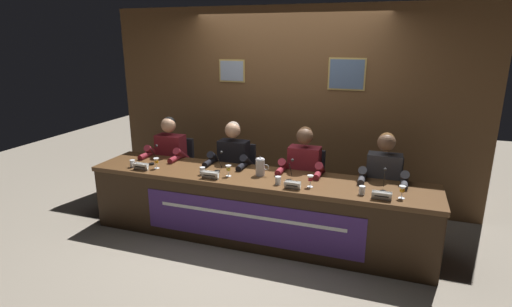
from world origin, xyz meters
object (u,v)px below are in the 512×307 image
Objects in this scene: juice_glass_far_left at (156,161)px; water_cup_far_left at (133,164)px; panelist_center_left at (231,165)px; microphone_far_right at (384,184)px; chair_far_left at (177,173)px; chair_far_right at (382,198)px; chair_center_right at (305,189)px; chair_center_left at (238,181)px; water_cup_far_right at (362,191)px; water_pitcher_central at (260,167)px; panelist_far_right at (383,181)px; water_cup_center_right at (278,181)px; juice_glass_center_left at (228,169)px; panelist_center_right at (302,172)px; panelist_far_left at (168,158)px; nameplate_center_left at (210,175)px; microphone_far_left at (153,158)px; water_cup_center_left at (202,171)px; microphone_center_left at (219,165)px; juice_glass_far_right at (402,190)px; nameplate_center_right at (292,185)px; conference_table at (253,199)px; nameplate_far_right at (382,196)px; nameplate_far_left at (141,166)px; juice_glass_center_right at (310,179)px; microphone_center_right at (290,174)px.

juice_glass_far_left reaches higher than water_cup_far_left.
panelist_center_left is 5.72× the size of microphone_far_right.
chair_far_right is (2.64, 0.00, 0.00)m from chair_far_left.
chair_center_left is at bearing 180.00° from chair_center_right.
water_cup_far_right is 1.12m from water_pitcher_central.
panelist_far_right is (1.76, -0.20, 0.28)m from chair_center_left.
water_cup_center_right is (0.75, -0.54, 0.06)m from panelist_center_left.
juice_glass_far_left is 0.89m from juice_glass_center_left.
panelist_center_right is at bearing 16.03° from water_cup_far_left.
panelist_far_left and panelist_far_right have the same top height.
panelist_center_left reaches higher than chair_far_right.
juice_glass_center_left is 0.59× the size of water_pitcher_central.
chair_far_right is at bearing 24.75° from nameplate_center_left.
chair_center_right is at bearing 17.68° from microphone_far_left.
microphone_far_left is at bearing 173.43° from juice_glass_center_left.
microphone_far_left reaches higher than water_cup_center_left.
microphone_center_left and microphone_far_right have the same top height.
panelist_far_left is 2.52m from water_cup_far_right.
juice_glass_center_left is 0.10× the size of panelist_center_right.
juice_glass_far_right is at bearing 3.04° from water_cup_far_right.
water_cup_far_right is (0.67, 0.08, -0.00)m from nameplate_center_right.
panelist_center_right reaches higher than juice_glass_center_left.
conference_table is 1.37m from nameplate_far_right.
chair_center_left is 5.56× the size of nameplate_center_right.
microphone_far_right is at bearing 3.41° from water_cup_far_left.
nameplate_center_left is 1.58m from water_cup_far_right.
chair_far_left is 4.92× the size of nameplate_far_left.
water_cup_far_left is 1.16m from panelist_center_left.
microphone_far_left is 1.09m from chair_center_left.
nameplate_far_left is at bearing -137.21° from chair_center_left.
panelist_center_left reaches higher than juice_glass_far_right.
microphone_far_left reaches higher than chair_center_right.
panelist_center_right is 7.56× the size of nameplate_center_right.
panelist_far_right is 0.56m from juice_glass_far_right.
juice_glass_center_left is at bearing 173.79° from water_cup_center_right.
conference_table is 44.99× the size of water_cup_center_left.
chair_far_right is (0.69, 0.70, -0.39)m from juice_glass_center_right.
microphone_center_right is (1.71, -0.58, 0.38)m from chair_far_left.
water_pitcher_central reaches higher than nameplate_far_left.
microphone_center_right reaches higher than water_cup_far_left.
nameplate_far_right is (1.03, -0.07, 0.00)m from water_cup_center_right.
nameplate_center_left is 0.26m from microphone_center_left.
juice_glass_far_left is at bearing 36.35° from nameplate_far_left.
panelist_far_left is 5.72× the size of microphone_far_right.
juice_glass_far_right is at bearing -6.67° from microphone_center_right.
water_cup_far_left is at bearing -176.59° from microphone_far_right.
microphone_center_right is 0.94m from microphone_far_right.
conference_table is 17.69× the size of microphone_far_right.
panelist_center_right reaches higher than microphone_center_left.
nameplate_far_right is (1.77, -0.81, 0.34)m from chair_center_left.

